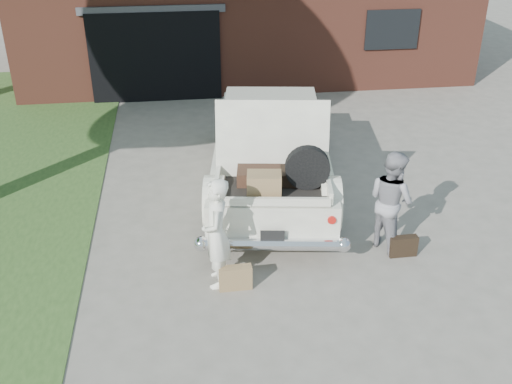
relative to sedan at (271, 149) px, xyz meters
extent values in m
plane|color=gray|center=(-0.56, -2.80, -0.76)|extent=(90.00, 90.00, 0.00)
cube|color=brown|center=(0.44, 8.70, 0.74)|extent=(12.00, 7.00, 3.00)
cube|color=black|center=(-2.06, 5.25, 0.34)|extent=(3.20, 0.30, 2.20)
cube|color=#4C4C51|center=(-2.06, 5.18, 1.49)|extent=(3.50, 0.12, 0.18)
cube|color=black|center=(3.94, 5.18, 0.84)|extent=(1.40, 0.08, 1.00)
cube|color=white|center=(0.00, 0.04, -0.13)|extent=(2.64, 5.28, 0.66)
cube|color=#A9A594|center=(0.05, 0.34, 0.45)|extent=(1.94, 2.24, 0.53)
cube|color=black|center=(0.19, 1.29, 0.43)|extent=(1.56, 0.31, 0.44)
cube|color=black|center=(-0.09, -0.61, 0.43)|extent=(1.56, 0.31, 0.44)
cylinder|color=black|center=(-1.13, -1.53, -0.43)|extent=(0.32, 0.69, 0.67)
cylinder|color=black|center=(0.63, -1.79, -0.43)|extent=(0.32, 0.69, 0.67)
cylinder|color=black|center=(-0.63, 1.87, -0.43)|extent=(0.32, 0.69, 0.67)
cylinder|color=black|center=(1.13, 1.61, -0.43)|extent=(0.32, 0.69, 0.67)
cylinder|color=silver|center=(-0.37, -2.51, -0.36)|extent=(2.08, 0.48, 0.18)
cylinder|color=#A5140F|center=(-1.18, -2.32, 0.03)|extent=(0.13, 0.12, 0.12)
cylinder|color=#A5140F|center=(0.46, -2.56, 0.03)|extent=(0.13, 0.12, 0.12)
cube|color=black|center=(-0.38, -2.53, -0.21)|extent=(0.34, 0.07, 0.17)
cube|color=black|center=(-0.28, -1.86, 0.22)|extent=(1.71, 1.33, 0.04)
cube|color=white|center=(-1.08, -1.74, 0.32)|extent=(0.22, 1.11, 0.18)
cube|color=white|center=(0.52, -1.97, 0.32)|extent=(0.22, 1.11, 0.18)
cube|color=white|center=(-0.36, -2.41, 0.28)|extent=(1.61, 0.30, 0.12)
cube|color=white|center=(-0.21, -1.42, 0.81)|extent=(1.72, 0.51, 1.15)
cube|color=#42291C|center=(-0.45, -1.70, 0.34)|extent=(0.70, 0.51, 0.21)
cube|color=#94744B|center=(-0.44, -2.11, 0.41)|extent=(0.53, 0.39, 0.34)
cube|color=black|center=(-0.04, -1.75, 0.34)|extent=(0.71, 0.52, 0.20)
cylinder|color=black|center=(0.22, -1.98, 0.56)|extent=(0.67, 0.25, 0.65)
imported|color=white|center=(-1.18, -2.75, 0.03)|extent=(0.42, 0.60, 1.59)
imported|color=gray|center=(1.47, -2.14, 0.02)|extent=(0.86, 0.94, 1.57)
cube|color=#96764C|center=(-0.95, -2.92, -0.59)|extent=(0.46, 0.16, 0.35)
cube|color=black|center=(1.62, -2.45, -0.60)|extent=(0.42, 0.14, 0.32)
camera|label=1|loc=(-1.57, -9.60, 4.28)|focal=42.00mm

